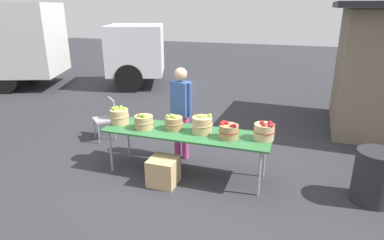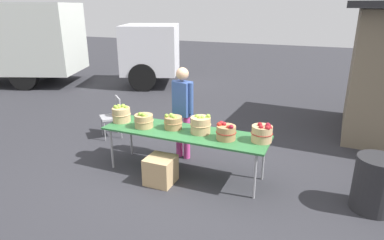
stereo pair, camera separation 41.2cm
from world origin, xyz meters
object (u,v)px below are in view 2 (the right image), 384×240
object	(u,v)px
apple_basket_green_1	(144,120)
apple_basket_red_1	(262,133)
apple_basket_green_2	(173,122)
apple_basket_green_0	(121,114)
folding_chair	(114,114)
trash_barrel	(375,184)
box_truck	(47,41)
produce_crate	(161,170)
apple_basket_red_0	(226,132)
market_table	(185,134)
apple_basket_green_3	(201,125)
vendor_adult	(183,106)

from	to	relation	value
apple_basket_green_1	apple_basket_red_1	xyz separation A→B (m)	(1.93, 0.15, 0.02)
apple_basket_green_2	apple_basket_red_1	world-z (taller)	apple_basket_red_1
apple_basket_green_0	apple_basket_red_1	world-z (taller)	apple_basket_green_0
folding_chair	trash_barrel	bearing A→B (deg)	32.76
apple_basket_green_2	apple_basket_red_1	size ratio (longest dim) A/B	0.95
box_truck	produce_crate	bearing A→B (deg)	-55.26
apple_basket_red_1	folding_chair	world-z (taller)	apple_basket_red_1
apple_basket_red_0	apple_basket_green_2	bearing A→B (deg)	173.67
box_truck	produce_crate	xyz separation A→B (m)	(6.90, -4.72, -1.27)
apple_basket_red_0	produce_crate	size ratio (longest dim) A/B	0.72
apple_basket_green_0	apple_basket_red_0	world-z (taller)	apple_basket_green_0
market_table	apple_basket_green_3	xyz separation A→B (m)	(0.25, 0.05, 0.18)
apple_basket_green_3	apple_basket_red_1	xyz separation A→B (m)	(0.97, 0.03, -0.00)
apple_basket_green_3	apple_basket_green_0	bearing A→B (deg)	-178.94
apple_basket_red_1	apple_basket_green_2	bearing A→B (deg)	-179.27
apple_basket_green_0	apple_basket_red_1	size ratio (longest dim) A/B	1.01
folding_chair	apple_basket_green_0	bearing A→B (deg)	-4.24
apple_basket_red_0	trash_barrel	size ratio (longest dim) A/B	0.40
apple_basket_green_0	apple_basket_green_2	xyz separation A→B (m)	(0.98, 0.03, -0.02)
vendor_adult	produce_crate	xyz separation A→B (m)	(0.06, -0.99, -0.77)
apple_basket_green_3	apple_basket_red_1	distance (m)	0.97
apple_basket_green_3	apple_basket_red_0	world-z (taller)	apple_basket_green_3
apple_basket_green_2	vendor_adult	xyz separation A→B (m)	(-0.06, 0.52, 0.12)
market_table	vendor_adult	size ratio (longest dim) A/B	1.62
apple_basket_green_0	apple_basket_green_1	world-z (taller)	apple_basket_green_0
market_table	folding_chair	world-z (taller)	folding_chair
apple_basket_green_3	folding_chair	bearing A→B (deg)	159.08
apple_basket_green_2	produce_crate	world-z (taller)	apple_basket_green_2
apple_basket_red_1	apple_basket_green_1	bearing A→B (deg)	-175.65
folding_chair	trash_barrel	distance (m)	4.92
market_table	apple_basket_red_0	distance (m)	0.72
vendor_adult	folding_chair	world-z (taller)	vendor_adult
trash_barrel	vendor_adult	bearing A→B (deg)	170.68
market_table	folding_chair	size ratio (longest dim) A/B	3.14
apple_basket_green_1	apple_basket_green_3	distance (m)	0.97
market_table	apple_basket_red_1	size ratio (longest dim) A/B	8.32
folding_chair	apple_basket_green_3	bearing A→B (deg)	21.98
apple_basket_green_3	box_truck	size ratio (longest dim) A/B	0.04
apple_basket_green_1	vendor_adult	distance (m)	0.78
apple_basket_green_0	vendor_adult	bearing A→B (deg)	30.87
apple_basket_green_3	trash_barrel	distance (m)	2.58
vendor_adult	folding_chair	xyz separation A→B (m)	(-1.77, 0.36, -0.47)
produce_crate	folding_chair	bearing A→B (deg)	143.47
apple_basket_green_2	apple_basket_red_0	xyz separation A→B (m)	(0.93, -0.10, 0.00)
apple_basket_green_1	produce_crate	bearing A→B (deg)	-36.19
vendor_adult	trash_barrel	xyz separation A→B (m)	(3.07, -0.50, -0.60)
box_truck	apple_basket_green_3	bearing A→B (deg)	-50.80
apple_basket_green_2	apple_basket_green_3	xyz separation A→B (m)	(0.49, -0.01, 0.02)
market_table	folding_chair	xyz separation A→B (m)	(-2.06, 0.93, -0.21)
produce_crate	apple_basket_green_1	bearing A→B (deg)	143.81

